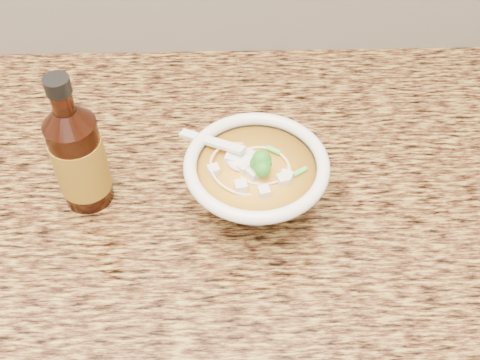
{
  "coord_description": "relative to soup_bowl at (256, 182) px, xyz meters",
  "views": [
    {
      "loc": [
        0.21,
        1.18,
        1.51
      ],
      "look_at": [
        0.23,
        1.66,
        0.95
      ],
      "focal_mm": 45.0,
      "sensor_mm": 36.0,
      "label": 1
    }
  ],
  "objects": [
    {
      "name": "cabinet",
      "position": [
        -0.25,
        0.01,
        -0.51
      ],
      "size": [
        4.0,
        0.65,
        0.86
      ],
      "primitive_type": "cube",
      "color": "black",
      "rests_on": "ground"
    },
    {
      "name": "counter_slab",
      "position": [
        -0.25,
        0.01,
        -0.06
      ],
      "size": [
        4.0,
        0.68,
        0.04
      ],
      "primitive_type": "cube",
      "color": "olive",
      "rests_on": "cabinet"
    },
    {
      "name": "soup_bowl",
      "position": [
        0.0,
        0.0,
        0.0
      ],
      "size": [
        0.19,
        0.18,
        0.1
      ],
      "rotation": [
        0.0,
        0.0,
        0.29
      ],
      "color": "white",
      "rests_on": "counter_slab"
    },
    {
      "name": "hot_sauce_bottle",
      "position": [
        -0.22,
        0.02,
        0.03
      ],
      "size": [
        0.07,
        0.07,
        0.2
      ],
      "rotation": [
        0.0,
        0.0,
        -0.17
      ],
      "color": "#351107",
      "rests_on": "counter_slab"
    }
  ]
}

